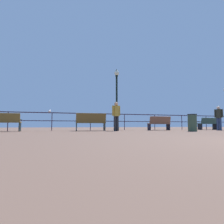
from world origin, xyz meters
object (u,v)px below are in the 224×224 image
Objects in this scene: bench_far_right at (208,123)px; person_by_bench at (116,114)px; bench_far_left at (4,121)px; person_at_railing at (219,116)px; trash_bin at (192,123)px; seagull_on_rail at (50,111)px; bench_near_left at (91,121)px; bench_near_right at (159,123)px; lamppost_center at (117,95)px.

person_by_bench is at bearing -172.96° from bench_far_right.
person_at_railing is at bearing -5.76° from bench_far_left.
trash_bin reaches higher than bench_far_right.
person_by_bench is 4.01m from seagull_on_rail.
person_by_bench is (5.70, -0.92, 0.40)m from bench_far_left.
person_at_railing is at bearing -8.72° from bench_near_left.
seagull_on_rail is (-10.58, 2.19, 0.26)m from person_at_railing.
trash_bin is (7.27, -3.48, -0.71)m from seagull_on_rail.
seagull_on_rail is at bearing 22.92° from bench_far_left.
bench_near_left is 8.37m from person_at_railing.
person_at_railing is 10.81m from seagull_on_rail.
person_by_bench is 4.43× the size of seagull_on_rail.
trash_bin is at bearing -145.46° from bench_far_right.
bench_near_right is 0.95× the size of person_at_railing.
seagull_on_rail is at bearing 175.34° from bench_far_right.
bench_far_left reaches higher than bench_near_right.
bench_far_right is at bearing 0.13° from bench_near_left.
trash_bin is (0.37, -2.57, -0.03)m from bench_near_right.
seagull_on_rail is 0.40× the size of trash_bin.
lamppost_center reaches higher than trash_bin.
bench_near_left is at bearing 152.68° from trash_bin.
bench_near_left is at bearing -0.20° from bench_far_left.
bench_near_right is 4.12m from bench_far_right.
bench_near_left reaches higher than trash_bin.
seagull_on_rail is at bearing 168.33° from person_at_railing.
trash_bin is at bearing -24.12° from person_by_bench.
bench_far_left is 4.45m from bench_near_left.
person_by_bench is at bearing -9.13° from bench_far_left.
bench_far_left is at bearing 179.80° from bench_near_left.
lamppost_center is 11.52× the size of seagull_on_rail.
bench_far_right is 1.42m from person_at_railing.
bench_near_left is 1.59m from person_by_bench.
bench_near_right is 3.43m from lamppost_center.
bench_far_left reaches higher than trash_bin.
bench_near_left is 8.71m from bench_far_right.
person_by_bench is 7.03m from person_at_railing.
person_by_bench is 1.78× the size of trash_bin.
bench_far_right is (4.12, 0.01, 0.00)m from bench_near_right.
seagull_on_rail is (2.14, 0.90, 0.64)m from bench_far_left.
trash_bin is (-3.31, -1.29, -0.45)m from person_at_railing.
bench_near_left is 2.56m from seagull_on_rail.
seagull_on_rail is at bearing 158.35° from bench_near_left.
person_at_railing is (12.72, -1.28, 0.38)m from bench_far_left.
seagull_on_rail is at bearing 154.43° from trash_bin.
person_at_railing reaches higher than bench_near_right.
seagull_on_rail is at bearing 172.49° from bench_near_right.
bench_near_left is at bearing -149.34° from lamppost_center.
person_at_railing is at bearing 21.31° from trash_bin.
bench_near_left is 5.58m from trash_bin.
bench_far_right is at bearing 34.54° from trash_bin.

